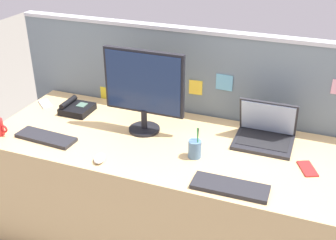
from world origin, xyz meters
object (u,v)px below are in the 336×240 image
object	(u,v)px
keyboard_main	(46,137)
computer_mouse_right_hand	(99,158)
keyboard_spare	(230,187)
cell_phone_red_case	(308,168)
cell_phone_silver_slab	(45,104)
laptop	(265,132)
desk_phone	(76,108)
pen_cup	(195,149)
desktop_monitor	(144,87)

from	to	relation	value
keyboard_main	computer_mouse_right_hand	bearing A→B (deg)	-9.53
keyboard_spare	cell_phone_red_case	world-z (taller)	keyboard_spare
keyboard_main	cell_phone_silver_slab	distance (m)	0.50
cell_phone_red_case	laptop	bearing A→B (deg)	116.44
keyboard_main	desk_phone	bearing A→B (deg)	97.38
keyboard_spare	pen_cup	size ratio (longest dim) A/B	2.01
pen_cup	cell_phone_silver_slab	xyz separation A→B (m)	(-1.18, 0.28, -0.05)
keyboard_spare	cell_phone_silver_slab	size ratio (longest dim) A/B	2.65
cell_phone_red_case	pen_cup	bearing A→B (deg)	164.94
desktop_monitor	cell_phone_silver_slab	size ratio (longest dim) A/B	3.58
computer_mouse_right_hand	desk_phone	bearing A→B (deg)	113.97
keyboard_main	keyboard_spare	size ratio (longest dim) A/B	0.98
cell_phone_silver_slab	keyboard_main	bearing A→B (deg)	-104.39
laptop	keyboard_main	distance (m)	1.29
desktop_monitor	computer_mouse_right_hand	xyz separation A→B (m)	(-0.09, -0.41, -0.27)
desk_phone	cell_phone_silver_slab	size ratio (longest dim) A/B	1.32
desktop_monitor	cell_phone_red_case	xyz separation A→B (m)	(0.98, -0.09, -0.28)
keyboard_main	keyboard_spare	distance (m)	1.14
keyboard_spare	desktop_monitor	bearing A→B (deg)	146.37
desktop_monitor	pen_cup	distance (m)	0.49
desktop_monitor	desk_phone	size ratio (longest dim) A/B	2.70
desktop_monitor	pen_cup	size ratio (longest dim) A/B	2.72
pen_cup	cell_phone_silver_slab	distance (m)	1.21
keyboard_spare	cell_phone_red_case	xyz separation A→B (m)	(0.34, 0.31, -0.01)
pen_cup	laptop	bearing A→B (deg)	43.41
keyboard_main	laptop	bearing A→B (deg)	23.36
desk_phone	cell_phone_red_case	world-z (taller)	desk_phone
laptop	keyboard_main	bearing A→B (deg)	-160.08
laptop	cell_phone_red_case	xyz separation A→B (m)	(0.26, -0.21, -0.06)
computer_mouse_right_hand	cell_phone_silver_slab	xyz separation A→B (m)	(-0.71, 0.50, -0.01)
cell_phone_red_case	keyboard_main	bearing A→B (deg)	164.30
desktop_monitor	computer_mouse_right_hand	world-z (taller)	desktop_monitor
keyboard_main	pen_cup	distance (m)	0.89
keyboard_main	pen_cup	xyz separation A→B (m)	(0.88, 0.13, 0.04)
keyboard_main	cell_phone_red_case	xyz separation A→B (m)	(1.48, 0.22, -0.01)
pen_cup	cell_phone_silver_slab	bearing A→B (deg)	166.76
keyboard_spare	cell_phone_silver_slab	world-z (taller)	keyboard_spare
pen_cup	computer_mouse_right_hand	bearing A→B (deg)	-154.63
keyboard_spare	cell_phone_red_case	size ratio (longest dim) A/B	2.60
desktop_monitor	pen_cup	xyz separation A→B (m)	(0.38, -0.19, -0.24)
laptop	desk_phone	world-z (taller)	laptop
desktop_monitor	cell_phone_silver_slab	distance (m)	0.85
laptop	cell_phone_red_case	world-z (taller)	laptop
desk_phone	keyboard_main	xyz separation A→B (m)	(0.03, -0.38, -0.02)
keyboard_main	computer_mouse_right_hand	xyz separation A→B (m)	(0.41, -0.10, 0.01)
cell_phone_silver_slab	cell_phone_red_case	world-z (taller)	same
cell_phone_silver_slab	keyboard_spare	bearing A→B (deg)	-69.34
desktop_monitor	pen_cup	bearing A→B (deg)	-26.40
keyboard_spare	pen_cup	bearing A→B (deg)	138.29
pen_cup	desktop_monitor	bearing A→B (deg)	153.60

